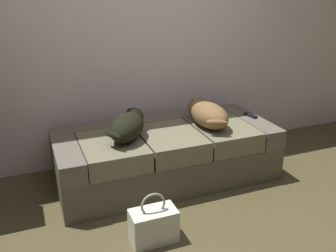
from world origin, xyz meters
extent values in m
cube|color=silver|center=(0.00, 1.74, 1.40)|extent=(6.40, 0.10, 2.80)
cube|color=brown|center=(0.00, 1.14, 0.15)|extent=(1.94, 0.86, 0.30)
cube|color=#655B4F|center=(-0.87, 1.14, 0.39)|extent=(0.20, 0.86, 0.18)
cube|color=#655B4F|center=(0.87, 1.14, 0.39)|extent=(0.20, 0.86, 0.18)
cube|color=#655B4F|center=(0.00, 1.47, 0.39)|extent=(1.54, 0.20, 0.18)
cube|color=#716D52|center=(-0.51, 1.04, 0.39)|extent=(0.50, 0.64, 0.18)
cube|color=#716D52|center=(0.00, 1.04, 0.39)|extent=(0.50, 0.64, 0.18)
cube|color=#716D52|center=(0.51, 1.04, 0.39)|extent=(0.50, 0.64, 0.18)
ellipsoid|color=black|center=(-0.38, 1.06, 0.58)|extent=(0.46, 0.53, 0.21)
sphere|color=black|center=(-0.26, 1.24, 0.59)|extent=(0.17, 0.17, 0.17)
ellipsoid|color=black|center=(-0.22, 1.31, 0.58)|extent=(0.11, 0.12, 0.06)
cone|color=black|center=(-0.30, 1.27, 0.65)|extent=(0.04, 0.04, 0.05)
cone|color=black|center=(-0.22, 1.22, 0.65)|extent=(0.04, 0.04, 0.05)
ellipsoid|color=black|center=(-0.53, 0.91, 0.59)|extent=(0.13, 0.18, 0.05)
ellipsoid|color=brown|center=(0.39, 1.06, 0.58)|extent=(0.29, 0.49, 0.22)
sphere|color=brown|center=(0.38, 1.29, 0.59)|extent=(0.18, 0.18, 0.18)
ellipsoid|color=#4C3721|center=(0.37, 1.37, 0.58)|extent=(0.07, 0.11, 0.06)
cone|color=#4C3721|center=(0.33, 1.29, 0.66)|extent=(0.05, 0.05, 0.05)
cone|color=#4C3721|center=(0.42, 1.29, 0.66)|extent=(0.05, 0.05, 0.05)
ellipsoid|color=brown|center=(0.34, 0.85, 0.60)|extent=(0.19, 0.13, 0.05)
cube|color=black|center=(0.89, 1.15, 0.49)|extent=(0.07, 0.16, 0.02)
cube|color=silver|center=(-0.41, 0.33, 0.12)|extent=(0.32, 0.18, 0.24)
torus|color=#9B9F94|center=(-0.41, 0.33, 0.29)|extent=(0.18, 0.02, 0.18)
camera|label=1|loc=(-1.11, -1.69, 1.68)|focal=39.60mm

